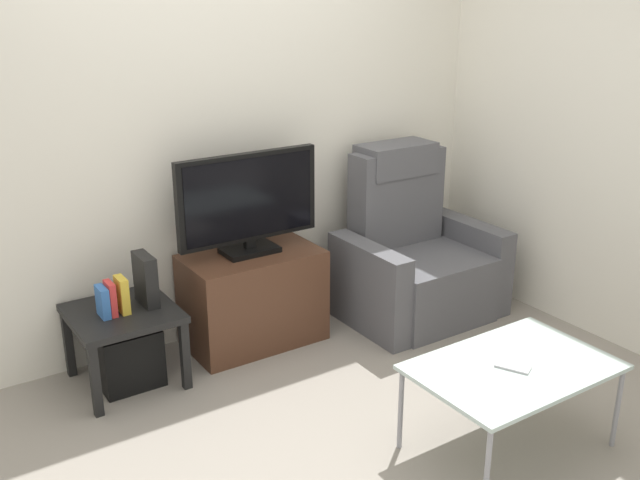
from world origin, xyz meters
TOP-DOWN VIEW (x-y plane):
  - ground_plane at (0.00, 0.00)m, footprint 6.40×6.40m
  - wall_back at (0.00, 1.13)m, footprint 6.40×0.06m
  - wall_side at (1.88, 0.00)m, footprint 0.06×4.48m
  - tv_stand at (0.06, 0.84)m, footprint 0.79×0.46m
  - television at (0.06, 0.86)m, footprint 0.87×0.20m
  - recliner_armchair at (1.14, 0.65)m, footprint 0.98×0.78m
  - side_table at (-0.73, 0.80)m, footprint 0.54×0.54m
  - subwoofer_box at (-0.73, 0.80)m, footprint 0.32×0.32m
  - book_leftmost at (-0.83, 0.78)m, footprint 0.04×0.12m
  - book_middle at (-0.79, 0.78)m, footprint 0.03×0.11m
  - book_rightmost at (-0.73, 0.78)m, footprint 0.04×0.12m
  - game_console at (-0.59, 0.81)m, footprint 0.07×0.20m
  - coffee_table at (0.53, -0.74)m, footprint 0.90×0.60m
  - cell_phone at (0.51, -0.76)m, footprint 0.13×0.17m

SIDE VIEW (x-z plane):
  - ground_plane at x=0.00m, z-range 0.00..0.00m
  - subwoofer_box at x=-0.73m, z-range 0.00..0.32m
  - tv_stand at x=0.06m, z-range 0.00..0.57m
  - side_table at x=-0.73m, z-range 0.15..0.57m
  - recliner_armchair at x=1.14m, z-range -0.17..0.91m
  - coffee_table at x=0.53m, z-range 0.19..0.62m
  - cell_phone at x=0.51m, z-range 0.43..0.44m
  - book_leftmost at x=-0.83m, z-range 0.42..0.59m
  - book_middle at x=-0.79m, z-range 0.42..0.60m
  - book_rightmost at x=-0.73m, z-range 0.42..0.61m
  - game_console at x=-0.59m, z-range 0.42..0.70m
  - television at x=0.06m, z-range 0.58..1.17m
  - wall_back at x=0.00m, z-range 0.00..2.60m
  - wall_side at x=1.88m, z-range 0.00..2.60m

